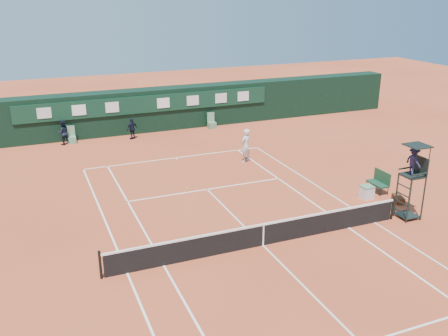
# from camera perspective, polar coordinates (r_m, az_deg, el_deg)

# --- Properties ---
(ground) EXTENTS (90.00, 90.00, 0.00)m
(ground) POSITION_cam_1_polar(r_m,az_deg,el_deg) (20.31, 4.46, -8.80)
(ground) COLOR #C6512E
(ground) RESTS_ON ground
(court_lines) EXTENTS (11.05, 23.85, 0.01)m
(court_lines) POSITION_cam_1_polar(r_m,az_deg,el_deg) (20.31, 4.46, -8.79)
(court_lines) COLOR white
(court_lines) RESTS_ON ground
(tennis_net) EXTENTS (12.90, 0.10, 1.10)m
(tennis_net) POSITION_cam_1_polar(r_m,az_deg,el_deg) (20.07, 4.50, -7.53)
(tennis_net) COLOR black
(tennis_net) RESTS_ON ground
(back_wall) EXTENTS (40.00, 1.65, 3.00)m
(back_wall) POSITION_cam_1_polar(r_m,az_deg,el_deg) (36.48, -8.80, 6.59)
(back_wall) COLOR black
(back_wall) RESTS_ON ground
(linesman_chair_left) EXTENTS (0.55, 0.50, 1.15)m
(linesman_chair_left) POSITION_cam_1_polar(r_m,az_deg,el_deg) (34.74, -17.03, 3.24)
(linesman_chair_left) COLOR #5E906C
(linesman_chair_left) RESTS_ON ground
(linesman_chair_right) EXTENTS (0.55, 0.50, 1.15)m
(linesman_chair_right) POSITION_cam_1_polar(r_m,az_deg,el_deg) (36.89, -1.41, 5.05)
(linesman_chair_right) COLOR #54815E
(linesman_chair_right) RESTS_ON ground
(umpire_chair) EXTENTS (0.96, 0.95, 3.42)m
(umpire_chair) POSITION_cam_1_polar(r_m,az_deg,el_deg) (23.09, 20.85, 0.16)
(umpire_chair) COLOR black
(umpire_chair) RESTS_ON ground
(player_bench) EXTENTS (0.55, 1.20, 1.10)m
(player_bench) POSITION_cam_1_polar(r_m,az_deg,el_deg) (26.32, 17.36, -1.39)
(player_bench) COLOR #173928
(player_bench) RESTS_ON ground
(tennis_bag) EXTENTS (0.59, 0.88, 0.30)m
(tennis_bag) POSITION_cam_1_polar(r_m,az_deg,el_deg) (25.52, 19.28, -3.36)
(tennis_bag) COLOR black
(tennis_bag) RESTS_ON ground
(cooler) EXTENTS (0.57, 0.57, 0.65)m
(cooler) POSITION_cam_1_polar(r_m,az_deg,el_deg) (25.43, 15.99, -2.65)
(cooler) COLOR silver
(cooler) RESTS_ON ground
(tennis_ball) EXTENTS (0.08, 0.08, 0.08)m
(tennis_ball) POSITION_cam_1_polar(r_m,az_deg,el_deg) (25.75, -4.23, -2.31)
(tennis_ball) COLOR #C6E435
(tennis_ball) RESTS_ON ground
(player) EXTENTS (0.87, 0.78, 2.01)m
(player) POSITION_cam_1_polar(r_m,az_deg,el_deg) (29.42, 2.49, 2.58)
(player) COLOR silver
(player) RESTS_ON ground
(ball_kid_left) EXTENTS (0.91, 0.78, 1.65)m
(ball_kid_left) POSITION_cam_1_polar(r_m,az_deg,el_deg) (34.43, -17.92, 3.88)
(ball_kid_left) COLOR black
(ball_kid_left) RESTS_ON ground
(ball_kid_right) EXTENTS (0.92, 0.71, 1.46)m
(ball_kid_right) POSITION_cam_1_polar(r_m,az_deg,el_deg) (34.61, -10.45, 4.44)
(ball_kid_right) COLOR black
(ball_kid_right) RESTS_ON ground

